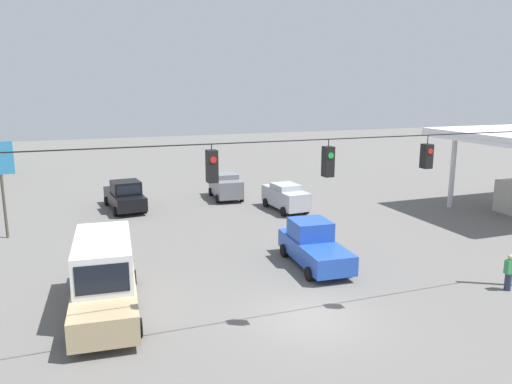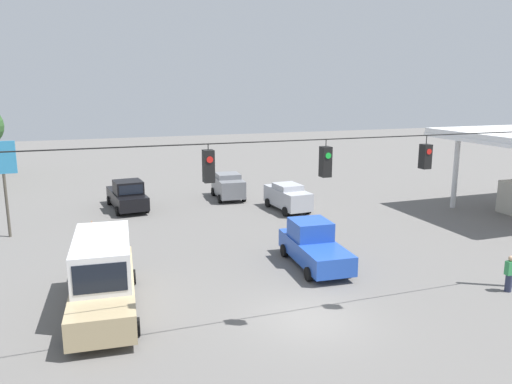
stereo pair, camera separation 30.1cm
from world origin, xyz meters
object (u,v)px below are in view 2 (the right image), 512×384
(traffic_cone_second, at_px, (96,276))
(overhead_signal_span, at_px, (323,204))
(pickup_truck_black_withflow_far, at_px, (127,196))
(pickup_truck_blue_crossing_near, at_px, (314,246))
(sedan_grey_oncoming_deep, at_px, (228,185))
(box_truck_tan_parked_shoulder, at_px, (103,274))
(pedestrian, at_px, (510,274))
(traffic_cone_third, at_px, (100,255))
(traffic_cone_nearest, at_px, (104,298))
(traffic_cone_fifth, at_px, (92,227))
(traffic_cone_fourth, at_px, (98,240))
(sedan_silver_oncoming_far, at_px, (288,197))

(traffic_cone_second, bearing_deg, overhead_signal_span, 135.94)
(pickup_truck_black_withflow_far, xyz_separation_m, pickup_truck_blue_crossing_near, (-7.43, 14.52, -0.00))
(sedan_grey_oncoming_deep, height_order, box_truck_tan_parked_shoulder, box_truck_tan_parked_shoulder)
(pickup_truck_black_withflow_far, height_order, pedestrian, pickup_truck_black_withflow_far)
(traffic_cone_second, bearing_deg, traffic_cone_third, -95.74)
(traffic_cone_nearest, relative_size, traffic_cone_fifth, 1.00)
(box_truck_tan_parked_shoulder, relative_size, traffic_cone_fourth, 10.12)
(box_truck_tan_parked_shoulder, bearing_deg, sedan_grey_oncoming_deep, -120.52)
(sedan_grey_oncoming_deep, relative_size, sedan_silver_oncoming_far, 0.95)
(traffic_cone_second, bearing_deg, traffic_cone_fifth, -90.45)
(traffic_cone_second, height_order, pedestrian, pedestrian)
(overhead_signal_span, xyz_separation_m, traffic_cone_fourth, (7.08, -12.51, -4.25))
(traffic_cone_fourth, bearing_deg, traffic_cone_third, 90.46)
(pickup_truck_black_withflow_far, xyz_separation_m, traffic_cone_nearest, (2.40, 16.04, -0.60))
(overhead_signal_span, height_order, traffic_cone_nearest, overhead_signal_span)
(pickup_truck_blue_crossing_near, relative_size, traffic_cone_third, 7.12)
(box_truck_tan_parked_shoulder, xyz_separation_m, pickup_truck_blue_crossing_near, (-9.82, -1.61, -0.42))
(traffic_cone_fourth, distance_m, pedestrian, 20.21)
(box_truck_tan_parked_shoulder, bearing_deg, traffic_cone_third, -90.59)
(pickup_truck_black_withflow_far, xyz_separation_m, box_truck_tan_parked_shoulder, (2.39, 16.13, 0.42))
(traffic_cone_second, distance_m, traffic_cone_third, 2.88)
(overhead_signal_span, height_order, box_truck_tan_parked_shoulder, overhead_signal_span)
(traffic_cone_third, bearing_deg, pedestrian, 149.34)
(pedestrian, bearing_deg, box_truck_tan_parked_shoulder, -13.98)
(sedan_grey_oncoming_deep, bearing_deg, sedan_silver_oncoming_far, 119.96)
(traffic_cone_fifth, bearing_deg, sedan_grey_oncoming_deep, -149.08)
(traffic_cone_nearest, bearing_deg, pickup_truck_black_withflow_far, -98.52)
(overhead_signal_span, height_order, traffic_cone_third, overhead_signal_span)
(traffic_cone_nearest, height_order, traffic_cone_fifth, same)
(traffic_cone_fourth, relative_size, pedestrian, 0.47)
(overhead_signal_span, bearing_deg, traffic_cone_third, -54.71)
(pickup_truck_blue_crossing_near, relative_size, pedestrian, 3.34)
(traffic_cone_third, bearing_deg, overhead_signal_span, 125.29)
(pickup_truck_black_withflow_far, height_order, traffic_cone_second, pickup_truck_black_withflow_far)
(traffic_cone_nearest, height_order, traffic_cone_second, same)
(box_truck_tan_parked_shoulder, xyz_separation_m, traffic_cone_second, (0.23, -2.68, -1.02))
(sedan_silver_oncoming_far, bearing_deg, traffic_cone_nearest, 42.81)
(sedan_grey_oncoming_deep, xyz_separation_m, traffic_cone_second, (10.26, 14.33, -0.65))
(box_truck_tan_parked_shoulder, distance_m, traffic_cone_nearest, 1.03)
(overhead_signal_span, distance_m, traffic_cone_fifth, 17.50)
(sedan_grey_oncoming_deep, relative_size, traffic_cone_fifth, 5.65)
(pedestrian, bearing_deg, traffic_cone_fourth, -36.83)
(sedan_silver_oncoming_far, relative_size, traffic_cone_fifth, 5.93)
(pickup_truck_black_withflow_far, relative_size, traffic_cone_third, 7.38)
(pickup_truck_blue_crossing_near, bearing_deg, pedestrian, 138.52)
(traffic_cone_third, bearing_deg, traffic_cone_fourth, -89.54)
(traffic_cone_third, bearing_deg, traffic_cone_nearest, 89.22)
(overhead_signal_span, relative_size, sedan_silver_oncoming_far, 5.01)
(sedan_silver_oncoming_far, bearing_deg, pickup_truck_black_withflow_far, -21.29)
(sedan_grey_oncoming_deep, height_order, traffic_cone_second, sedan_grey_oncoming_deep)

